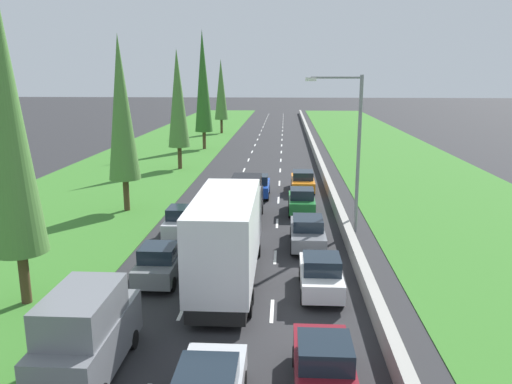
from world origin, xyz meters
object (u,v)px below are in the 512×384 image
at_px(poplar_tree_fourth, 203,82).
at_px(poplar_tree_second, 121,109).
at_px(poplar_tree_nearest, 7,116).
at_px(grey_van_left_lane, 87,333).
at_px(white_box_truck_centre_lane, 228,237).
at_px(street_light_mast, 353,143).
at_px(green_hatchback_right_lane, 302,201).
at_px(poplar_tree_fifth, 221,90).
at_px(maroon_hatchback_right_lane, 324,365).
at_px(white_hatchback_right_lane, 321,274).
at_px(orange_sedan_right_lane, 303,181).
at_px(poplar_tree_third, 178,99).
at_px(silver_hatchback_left_lane, 183,221).
at_px(grey_hatchback_left_lane, 160,263).
at_px(grey_sedan_right_lane, 307,232).
at_px(black_van_centre_lane, 246,199).
at_px(blue_hatchback_centre_lane, 258,186).

bearing_deg(poplar_tree_fourth, poplar_tree_second, -91.25).
bearing_deg(poplar_tree_nearest, grey_van_left_lane, -47.19).
bearing_deg(white_box_truck_centre_lane, street_light_mast, 52.35).
xyz_separation_m(white_box_truck_centre_lane, green_hatchback_right_lane, (3.55, 11.98, -1.35)).
bearing_deg(poplar_tree_fifth, maroon_hatchback_right_lane, -80.46).
bearing_deg(white_hatchback_right_lane, poplar_tree_nearest, -172.03).
height_order(orange_sedan_right_lane, poplar_tree_third, poplar_tree_third).
bearing_deg(silver_hatchback_left_lane, green_hatchback_right_lane, 36.58).
bearing_deg(poplar_tree_second, poplar_tree_fifth, 89.25).
height_order(grey_hatchback_left_lane, street_light_mast, street_light_mast).
height_order(maroon_hatchback_right_lane, grey_sedan_right_lane, maroon_hatchback_right_lane).
height_order(grey_van_left_lane, poplar_tree_nearest, poplar_tree_nearest).
distance_m(orange_sedan_right_lane, silver_hatchback_left_lane, 13.79).
relative_size(green_hatchback_right_lane, poplar_tree_fourth, 0.27).
height_order(black_van_centre_lane, white_hatchback_right_lane, black_van_centre_lane).
distance_m(orange_sedan_right_lane, poplar_tree_third, 15.99).
bearing_deg(grey_sedan_right_lane, white_box_truck_centre_lane, -124.84).
distance_m(maroon_hatchback_right_lane, poplar_tree_fifth, 67.91).
xyz_separation_m(green_hatchback_right_lane, poplar_tree_second, (-11.79, -0.04, 6.01)).
xyz_separation_m(white_hatchback_right_lane, poplar_tree_fourth, (-11.57, 42.21, 7.39)).
height_order(grey_van_left_lane, poplar_tree_second, poplar_tree_second).
distance_m(white_hatchback_right_lane, silver_hatchback_left_lane, 10.56).
distance_m(black_van_centre_lane, blue_hatchback_centre_lane, 6.41).
relative_size(blue_hatchback_centre_lane, poplar_tree_fifth, 0.34).
distance_m(maroon_hatchback_right_lane, blue_hatchback_centre_lane, 24.23).
xyz_separation_m(white_hatchback_right_lane, poplar_tree_second, (-12.21, 12.69, 6.01)).
xyz_separation_m(white_hatchback_right_lane, silver_hatchback_left_lane, (-7.35, 7.58, 0.00)).
bearing_deg(grey_hatchback_left_lane, poplar_tree_second, 113.78).
height_order(grey_van_left_lane, street_light_mast, street_light_mast).
bearing_deg(poplar_tree_second, black_van_centre_lane, -12.93).
relative_size(white_box_truck_centre_lane, poplar_tree_fifth, 0.82).
bearing_deg(silver_hatchback_left_lane, poplar_tree_nearest, -116.03).
height_order(blue_hatchback_centre_lane, green_hatchback_right_lane, same).
distance_m(grey_hatchback_left_lane, street_light_mast, 12.96).
bearing_deg(silver_hatchback_left_lane, black_van_centre_lane, 43.26).
bearing_deg(poplar_tree_nearest, orange_sedan_right_lane, 60.77).
relative_size(maroon_hatchback_right_lane, silver_hatchback_left_lane, 1.00).
height_order(maroon_hatchback_right_lane, grey_van_left_lane, grey_van_left_lane).
xyz_separation_m(blue_hatchback_centre_lane, poplar_tree_fifth, (-8.03, 42.69, 5.93)).
distance_m(white_hatchback_right_lane, grey_sedan_right_lane, 6.02).
bearing_deg(street_light_mast, poplar_tree_fifth, 105.20).
xyz_separation_m(white_box_truck_centre_lane, grey_van_left_lane, (-3.49, -7.17, -0.78)).
xyz_separation_m(white_box_truck_centre_lane, grey_sedan_right_lane, (3.66, 5.26, -1.37)).
bearing_deg(street_light_mast, poplar_tree_fourth, 112.52).
distance_m(grey_van_left_lane, green_hatchback_right_lane, 20.42).
bearing_deg(grey_hatchback_left_lane, silver_hatchback_left_lane, 92.76).
xyz_separation_m(green_hatchback_right_lane, poplar_tree_fifth, (-11.18, 47.14, 5.93)).
bearing_deg(maroon_hatchback_right_lane, poplar_tree_third, 107.93).
height_order(grey_sedan_right_lane, green_hatchback_right_lane, green_hatchback_right_lane).
xyz_separation_m(green_hatchback_right_lane, poplar_tree_third, (-11.39, 15.74, 5.95)).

